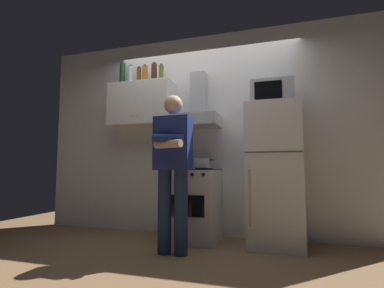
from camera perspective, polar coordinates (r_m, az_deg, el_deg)
ground_plane at (r=3.41m, az=0.00°, el=-19.63°), size 7.00×7.00×0.00m
back_wall_tiled at (r=3.91m, az=2.60°, el=2.17°), size 4.80×0.10×2.70m
upper_cabinet at (r=4.07m, az=-10.01°, el=7.66°), size 0.90×0.37×0.60m
stove_oven at (r=3.58m, az=0.42°, el=-11.89°), size 0.60×0.62×0.87m
range_hood at (r=3.75m, az=0.97°, el=6.31°), size 0.60×0.44×0.75m
refrigerator at (r=3.41m, az=16.00°, el=-5.84°), size 0.60×0.62×1.60m
microwave at (r=3.54m, az=15.62°, el=9.58°), size 0.48×0.37×0.28m
person_standing at (r=3.00m, az=-3.85°, el=-4.22°), size 0.38×0.33×1.64m
cooking_pot at (r=3.40m, az=1.94°, el=-3.86°), size 0.29×0.19×0.11m
bottle_beer_brown at (r=4.24m, az=-10.48°, el=13.12°), size 0.06×0.06×0.27m
bottle_wine_green at (r=4.37m, az=-13.63°, el=13.22°), size 0.08×0.08×0.35m
bottle_olive_oil at (r=4.04m, az=-6.11°, el=13.80°), size 0.06×0.06×0.24m
bottle_vodka_clear at (r=4.26m, az=-12.06°, el=13.18°), size 0.07×0.07×0.28m
bottle_rum_dark at (r=4.11m, az=-7.53°, el=13.79°), size 0.08×0.08×0.28m
bottle_liquor_amber at (r=4.17m, az=-9.34°, el=13.43°), size 0.08×0.08×0.27m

